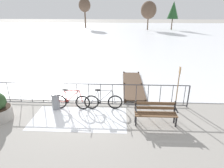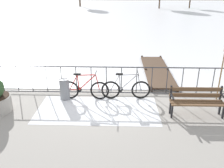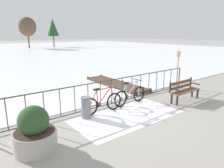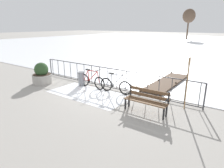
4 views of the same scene
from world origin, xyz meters
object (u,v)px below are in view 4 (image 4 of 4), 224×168
object	(u,v)px
bicycle_second	(115,85)
oar_upright	(187,80)
bicycle_near_railing	(92,81)
trash_bin	(81,79)
planter_with_shrub	(42,75)
park_bench	(147,99)

from	to	relation	value
bicycle_second	oar_upright	distance (m)	3.28
bicycle_near_railing	trash_bin	distance (m)	0.69
bicycle_near_railing	trash_bin	bearing A→B (deg)	-178.49
planter_with_shrub	oar_upright	distance (m)	7.44
park_bench	oar_upright	distance (m)	1.66
planter_with_shrub	trash_bin	bearing A→B (deg)	25.99
oar_upright	trash_bin	bearing A→B (deg)	-178.50
bicycle_near_railing	bicycle_second	world-z (taller)	same
bicycle_second	oar_upright	world-z (taller)	oar_upright
bicycle_near_railing	planter_with_shrub	bearing A→B (deg)	-159.69
park_bench	trash_bin	bearing A→B (deg)	167.23
bicycle_second	park_bench	distance (m)	2.37
park_bench	trash_bin	size ratio (longest dim) A/B	2.19
bicycle_second	trash_bin	size ratio (longest dim) A/B	2.34
bicycle_second	park_bench	world-z (taller)	bicycle_second
trash_bin	oar_upright	xyz separation A→B (m)	(5.31, 0.14, 0.76)
trash_bin	planter_with_shrub	bearing A→B (deg)	-154.01
bicycle_near_railing	planter_with_shrub	world-z (taller)	planter_with_shrub
bicycle_second	trash_bin	distance (m)	2.12
bicycle_near_railing	planter_with_shrub	size ratio (longest dim) A/B	1.48
trash_bin	oar_upright	size ratio (longest dim) A/B	0.37
bicycle_second	oar_upright	size ratio (longest dim) A/B	0.86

